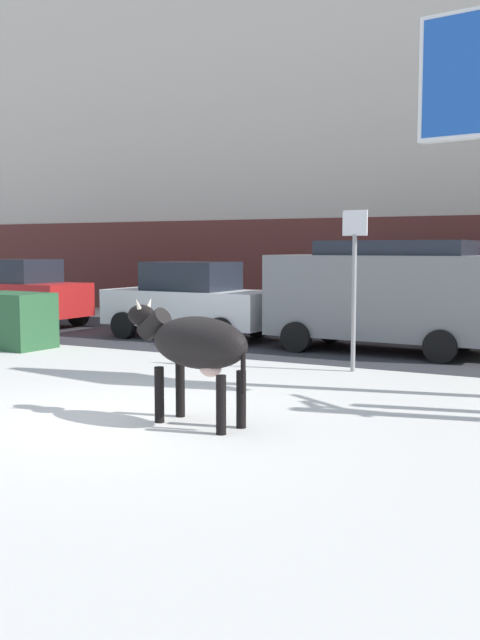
% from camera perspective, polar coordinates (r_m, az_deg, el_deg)
% --- Properties ---
extents(ground_plane, '(120.00, 120.00, 0.00)m').
position_cam_1_polar(ground_plane, '(9.38, -8.96, -7.76)').
color(ground_plane, silver).
extents(road_strip, '(60.00, 5.60, 0.01)m').
position_cam_1_polar(road_strip, '(16.39, 7.87, -1.97)').
color(road_strip, '#333338').
rests_on(road_strip, ground).
extents(building_facade, '(44.00, 6.10, 13.00)m').
position_cam_1_polar(building_facade, '(23.28, 14.07, 16.19)').
color(building_facade, beige).
rests_on(building_facade, ground).
extents(cow_black, '(1.93, 0.82, 1.54)m').
position_cam_1_polar(cow_black, '(8.88, -3.56, -1.94)').
color(cow_black, black).
rests_on(cow_black, ground).
extents(car_red_hatchback, '(3.56, 2.02, 1.86)m').
position_cam_1_polar(car_red_hatchback, '(20.89, -16.59, 2.03)').
color(car_red_hatchback, red).
rests_on(car_red_hatchback, ground).
extents(car_white_sedan, '(4.26, 2.09, 1.84)m').
position_cam_1_polar(car_white_sedan, '(17.52, -3.85, 1.53)').
color(car_white_sedan, white).
rests_on(car_white_sedan, ground).
extents(car_grey_van, '(4.66, 2.24, 2.32)m').
position_cam_1_polar(car_grey_van, '(15.41, 11.10, 2.12)').
color(car_grey_van, slate).
rests_on(car_grey_van, ground).
extents(pedestrian_near_billboard, '(0.36, 0.24, 1.73)m').
position_cam_1_polar(pedestrian_near_billboard, '(18.48, 14.01, 1.50)').
color(pedestrian_near_billboard, '#282833').
rests_on(pedestrian_near_billboard, ground).
extents(dumpster, '(1.77, 1.21, 1.20)m').
position_cam_1_polar(dumpster, '(16.55, -17.44, -0.02)').
color(dumpster, '#285633').
rests_on(dumpster, ground).
extents(street_sign, '(0.44, 0.08, 2.82)m').
position_cam_1_polar(street_sign, '(12.81, 8.95, 3.38)').
color(street_sign, gray).
rests_on(street_sign, ground).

